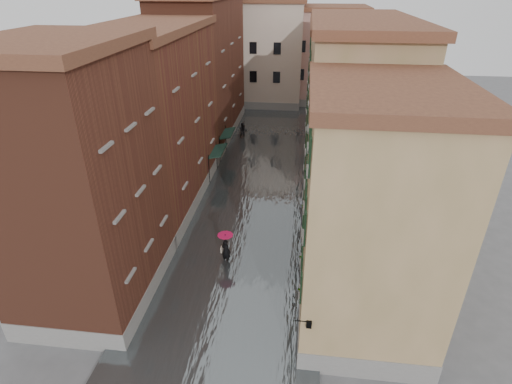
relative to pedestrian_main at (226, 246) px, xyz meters
The scene contains 16 objects.
ground 1.88m from the pedestrian_main, 65.06° to the right, with size 120.00×120.00×0.00m, color #565658.
floodwater 11.79m from the pedestrian_main, 87.10° to the left, with size 10.00×60.00×0.20m, color #4E5456.
building_left_near 8.91m from the pedestrian_main, 152.90° to the right, with size 6.00×8.00×13.00m, color brown.
building_left_mid 11.21m from the pedestrian_main, 129.68° to the left, with size 6.00×14.00×12.50m, color brown.
building_left_far 24.30m from the pedestrian_main, 105.74° to the left, with size 6.00×16.00×14.00m, color brown.
building_right_near 9.42m from the pedestrian_main, 23.35° to the right, with size 6.00×8.00×11.50m, color #957E4C.
building_right_mid 12.04m from the pedestrian_main, 45.47° to the left, with size 6.00×14.00×13.00m, color tan.
building_right_far 24.38m from the pedestrian_main, 71.52° to the left, with size 6.00×16.00×11.50m, color #957E4C.
building_end_cream 37.17m from the pedestrian_main, 93.75° to the left, with size 12.00×9.00×13.00m, color beige.
building_end_pink 39.57m from the pedestrian_main, 80.33° to the left, with size 10.00×9.00×12.00m, color tan.
awning_near 12.21m from the pedestrian_main, 103.77° to the left, with size 1.09×3.15×2.80m.
awning_far 16.54m from the pedestrian_main, 100.09° to the left, with size 1.09×3.13×2.80m.
wall_lantern 8.96m from the pedestrian_main, 55.92° to the right, with size 0.71×0.22×0.35m.
window_planters 5.71m from the pedestrian_main, 26.07° to the right, with size 0.59×8.37×0.84m.
pedestrian_main is the anchor object (origin of this frame).
pedestrian_far 21.52m from the pedestrian_main, 95.74° to the left, with size 0.91×0.71×1.88m, color black.
Camera 1 is at (3.61, -18.12, 15.56)m, focal length 28.00 mm.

